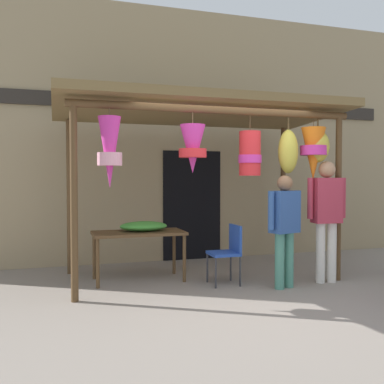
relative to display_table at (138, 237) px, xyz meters
The scene contains 8 objects.
ground_plane 1.65m from the display_table, 47.16° to the right, with size 30.00×30.00×0.00m, color gray.
shop_facade 2.45m from the display_table, 55.48° to the left, with size 9.36×0.29×4.57m.
market_stall_canopy 1.96m from the display_table, 13.76° to the right, with size 4.25×2.13×2.65m.
display_table is the anchor object (origin of this frame).
flower_heap_on_table 0.19m from the display_table, 27.79° to the left, with size 0.70×0.49×0.14m.
folding_chair 1.33m from the display_table, 26.73° to the right, with size 0.41×0.41×0.84m.
vendor_in_orange 2.75m from the display_table, 19.87° to the right, with size 0.59×0.26×1.75m.
passerby_at_right 2.11m from the display_table, 29.56° to the right, with size 0.57×0.33×1.54m.
Camera 1 is at (-2.20, -5.23, 1.52)m, focal length 41.09 mm.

